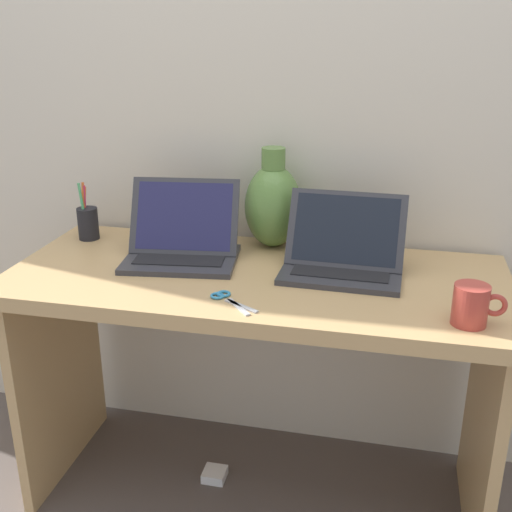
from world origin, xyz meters
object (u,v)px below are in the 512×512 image
at_px(coffee_mug, 472,305).
at_px(pen_cup, 88,222).
at_px(laptop_left, 183,239).
at_px(scissors, 227,299).
at_px(laptop_right, 343,253).
at_px(green_vase, 273,204).
at_px(power_brick, 215,474).

bearing_deg(coffee_mug, pen_cup, 162.28).
bearing_deg(laptop_left, coffee_mug, -18.53).
bearing_deg(laptop_left, scissors, -51.80).
relative_size(laptop_right, green_vase, 1.09).
xyz_separation_m(laptop_left, green_vase, (0.23, 0.16, 0.07)).
height_order(laptop_left, power_brick, laptop_left).
distance_m(laptop_right, green_vase, 0.28).
xyz_separation_m(green_vase, power_brick, (-0.14, -0.21, -0.83)).
xyz_separation_m(pen_cup, power_brick, (0.43, -0.14, -0.75)).
distance_m(laptop_left, laptop_right, 0.45).
bearing_deg(scissors, green_vase, 85.66).
bearing_deg(coffee_mug, power_brick, 162.87).
bearing_deg(laptop_right, coffee_mug, -39.47).
xyz_separation_m(laptop_right, pen_cup, (-0.79, 0.10, -0.00)).
bearing_deg(laptop_right, power_brick, -172.81).
relative_size(coffee_mug, scissors, 0.88).
bearing_deg(power_brick, pen_cup, 161.39).
relative_size(pen_cup, scissors, 1.32).
xyz_separation_m(laptop_left, laptop_right, (0.45, -0.00, -0.00)).
bearing_deg(laptop_left, power_brick, -28.27).
xyz_separation_m(laptop_right, coffee_mug, (0.30, -0.25, -0.01)).
relative_size(green_vase, power_brick, 4.20).
height_order(laptop_right, coffee_mug, laptop_right).
height_order(laptop_right, power_brick, laptop_right).
bearing_deg(coffee_mug, green_vase, 142.11).
height_order(green_vase, coffee_mug, green_vase).
xyz_separation_m(coffee_mug, pen_cup, (-1.09, 0.35, 0.01)).
distance_m(laptop_right, coffee_mug, 0.39).
bearing_deg(laptop_right, green_vase, 144.39).
bearing_deg(scissors, laptop_left, 128.20).
bearing_deg(scissors, pen_cup, 147.15).
xyz_separation_m(coffee_mug, power_brick, (-0.66, 0.20, -0.75)).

